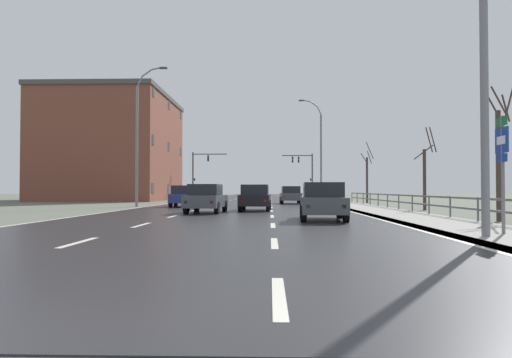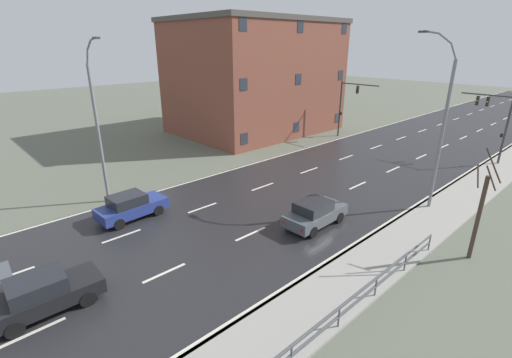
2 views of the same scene
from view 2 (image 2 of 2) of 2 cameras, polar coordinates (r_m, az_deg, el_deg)
The scene contains 12 objects.
ground_plane at distance 31.53m, azimuth 14.88°, elevation 1.30°, with size 160.00×160.00×0.12m.
road_asphalt_strip at distance 41.81m, azimuth 23.93°, elevation 5.01°, with size 14.00×120.00×0.03m.
sidewalk_right at distance 39.44m, azimuth 35.04°, elevation 2.21°, with size 3.00×120.00×0.12m.
street_lamp_midground at distance 24.58m, azimuth 27.13°, elevation 7.26°, with size 2.44×0.24×10.75m.
street_lamp_left_bank at distance 24.85m, azimuth -23.64°, elevation 7.52°, with size 2.33×0.24×10.38m.
traffic_signal_right at distance 37.66m, azimuth 33.64°, elevation 8.23°, with size 4.13×0.36×6.08m.
traffic_signal_left at distance 41.88m, azimuth 14.10°, elevation 11.81°, with size 4.56×0.36×6.18m.
car_far_left at distance 23.12m, azimuth -19.15°, elevation -4.05°, with size 2.01×4.19×1.57m.
car_mid_centre at distance 17.06m, azimuth -30.49°, elevation -15.29°, with size 1.93×4.15×1.57m.
car_far_right at distance 21.28m, azimuth 9.28°, elevation -5.30°, with size 1.91×4.14×1.57m.
brick_building at distance 44.18m, azimuth -0.23°, elevation 15.87°, with size 13.80×17.93×12.65m.
bare_tree_far at distance 20.22m, azimuth 31.75°, elevation -4.69°, with size 1.18×0.78×5.76m.
Camera 2 is at (15.59, 22.51, 10.01)m, focal length 25.34 mm.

